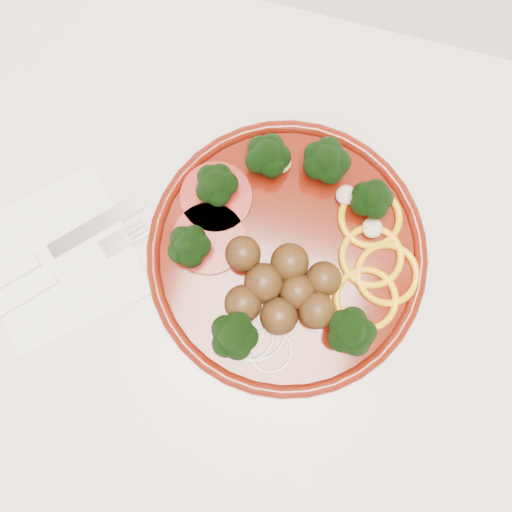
% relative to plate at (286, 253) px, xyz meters
% --- Properties ---
extents(counter, '(2.40, 0.60, 0.90)m').
position_rel_plate_xyz_m(counter, '(0.13, -0.03, -0.47)').
color(counter, beige).
rests_on(counter, ground).
extents(plate, '(0.29, 0.29, 0.06)m').
position_rel_plate_xyz_m(plate, '(0.00, 0.00, 0.00)').
color(plate, '#510F06').
rests_on(plate, counter).
extents(napkin, '(0.21, 0.21, 0.00)m').
position_rel_plate_xyz_m(napkin, '(-0.23, -0.06, -0.02)').
color(napkin, white).
rests_on(napkin, counter).
extents(knife, '(0.15, 0.16, 0.01)m').
position_rel_plate_xyz_m(knife, '(-0.25, -0.07, -0.01)').
color(knife, silver).
rests_on(knife, napkin).
extents(fork, '(0.14, 0.14, 0.01)m').
position_rel_plate_xyz_m(fork, '(-0.23, -0.09, -0.01)').
color(fork, white).
rests_on(fork, napkin).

